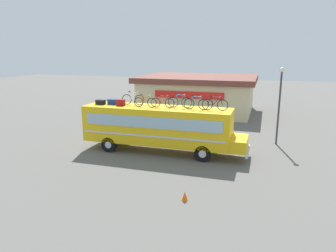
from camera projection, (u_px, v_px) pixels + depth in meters
The scene contains 14 objects.
ground_plane at pixel (157, 151), 22.47m from camera, with size 120.00×120.00×0.00m, color #605E59.
bus at pixel (159, 126), 21.97m from camera, with size 11.56×2.61×3.21m.
luggage_bag_1 at pixel (101, 102), 22.75m from camera, with size 0.66×0.38×0.33m, color black.
luggage_bag_2 at pixel (113, 102), 22.77m from camera, with size 0.67×0.41×0.38m, color #193899.
luggage_bag_3 at pixel (121, 103), 22.22m from camera, with size 0.55×0.34×0.45m, color maroon.
rooftop_bicycle_1 at pixel (133, 99), 22.56m from camera, with size 1.72×0.44×0.98m.
rooftop_bicycle_2 at pixel (145, 102), 21.61m from camera, with size 1.65×0.44×0.89m.
rooftop_bicycle_3 at pixel (163, 102), 21.39m from camera, with size 1.68×0.44×0.89m.
rooftop_bicycle_4 at pixel (180, 102), 21.40m from camera, with size 1.70×0.44×0.98m.
rooftop_bicycle_5 at pixel (196, 104), 20.73m from camera, with size 1.70×0.44×0.96m.
rooftop_bicycle_6 at pixel (215, 104), 20.42m from camera, with size 1.73×0.44×0.97m.
roadside_building at pixel (198, 93), 36.88m from camera, with size 13.10×10.14×4.15m.
traffic_cone at pixel (185, 196), 15.03m from camera, with size 0.31×0.31×0.46m, color orange.
street_lamp at pixel (280, 99), 23.37m from camera, with size 0.34×0.34×5.83m.
Camera 1 is at (7.16, -20.20, 7.01)m, focal length 33.59 mm.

